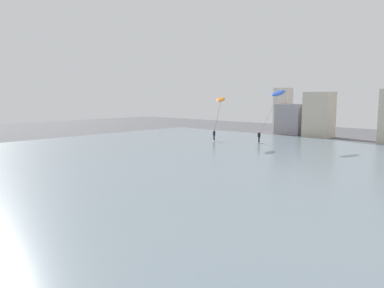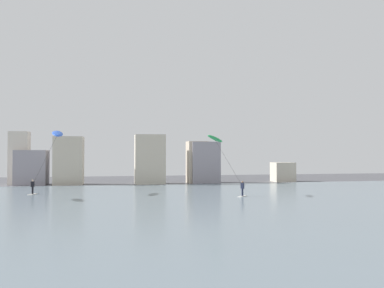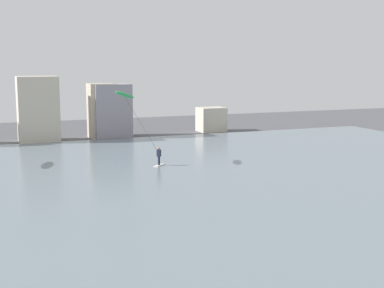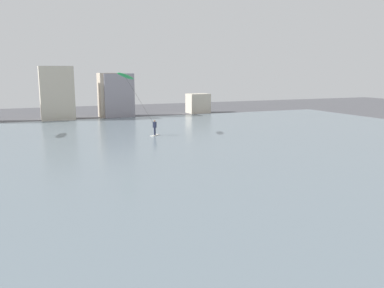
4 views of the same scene
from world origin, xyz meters
The scene contains 4 objects.
water_bay centered at (0.00, 30.50, 0.05)m, with size 84.00×52.00×0.10m, color slate.
far_shore_buildings centered at (-3.53, 58.92, 3.33)m, with size 44.73×5.61×7.99m.
kitesurfer_blue centered at (-12.86, 45.40, 6.53)m, with size 3.81×3.91×7.50m.
kitesurfer_green centered at (4.93, 40.03, 5.65)m, with size 4.54×3.62×6.78m.
Camera 2 is at (-5.72, 0.07, 4.64)m, focal length 35.32 mm.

